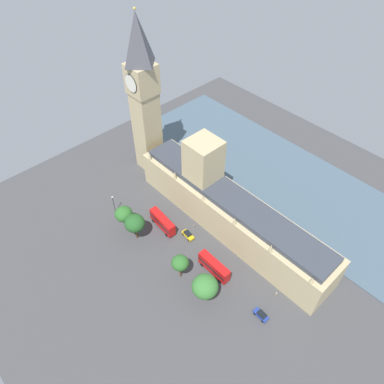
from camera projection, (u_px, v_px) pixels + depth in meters
name	position (u px, v px, depth m)	size (l,w,h in m)	color
ground_plane	(225.00, 230.00, 114.95)	(139.92, 139.92, 0.00)	#424244
river_thames	(287.00, 182.00, 130.33)	(39.26, 125.93, 0.25)	#475B6B
parliament_building	(226.00, 207.00, 111.42)	(13.15, 69.92, 26.91)	tan
clock_tower	(144.00, 96.00, 116.57)	(8.40, 8.40, 55.89)	tan
double_decker_bus_midblock	(162.00, 222.00, 113.94)	(3.35, 10.66, 4.75)	red
car_yellow_cab_near_tower	(188.00, 235.00, 112.56)	(2.28, 4.50, 1.74)	gold
double_decker_bus_under_trees	(214.00, 267.00, 102.44)	(2.75, 10.53, 4.75)	red
car_blue_leading	(261.00, 315.00, 94.23)	(2.04, 4.28, 1.74)	navy
pedestrian_trailing	(276.00, 294.00, 98.58)	(0.67, 0.63, 1.59)	gray
pedestrian_by_river_gate	(194.00, 226.00, 115.15)	(0.61, 0.63, 1.49)	gray
plane_tree_kerbside	(180.00, 263.00, 98.80)	(4.85, 4.85, 8.56)	brown
plane_tree_corner	(135.00, 223.00, 107.83)	(6.14, 6.14, 9.69)	brown
plane_tree_far_end	(205.00, 286.00, 93.99)	(7.00, 7.00, 9.25)	brown
plane_tree_opposite_hall	(124.00, 214.00, 110.43)	(5.50, 5.50, 9.38)	brown
street_lamp_slot_10	(113.00, 201.00, 117.09)	(0.56, 0.56, 7.04)	black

